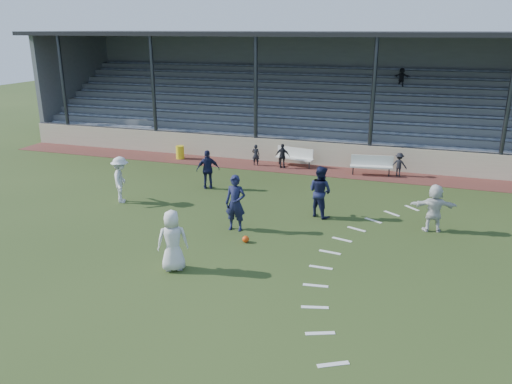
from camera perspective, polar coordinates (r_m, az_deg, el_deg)
ground at (r=15.83m, az=-2.83°, el=-7.18°), size 90.00×90.00×0.00m
cinder_track at (r=25.31m, az=5.63°, el=2.61°), size 34.00×2.00×0.02m
retaining_wall at (r=26.16m, az=6.17°, el=4.44°), size 34.00×0.18×1.20m
bench_left at (r=25.71m, az=4.45°, el=4.21°), size 2.04×0.86×0.95m
bench_right at (r=24.69m, az=13.08°, el=3.20°), size 2.04×0.73×0.95m
trash_bin at (r=27.47m, az=-8.67°, el=4.51°), size 0.44×0.44×0.71m
football at (r=16.64m, az=-1.20°, el=-5.41°), size 0.23×0.23×0.23m
player_white_lead at (r=14.72m, az=-9.51°, el=-5.51°), size 1.07×0.94×1.84m
player_navy_lead at (r=17.35m, az=-2.36°, el=-1.28°), size 0.74×0.50×2.00m
player_navy_mid at (r=18.77m, az=7.33°, el=0.05°), size 1.18×1.09×1.96m
player_white_wing at (r=20.91m, az=-15.18°, el=1.36°), size 1.16×1.41×1.90m
player_navy_wing at (r=22.05m, az=-5.51°, el=2.57°), size 1.10×0.84×1.73m
player_white_back at (r=18.37m, az=19.69°, el=-1.72°), size 1.65×0.79×1.71m
sub_left_near at (r=25.77m, az=-0.02°, el=4.26°), size 0.41×0.28×1.10m
sub_left_far at (r=25.28m, az=3.06°, el=4.13°), size 0.74×0.35×1.24m
sub_right at (r=24.83m, az=16.04°, el=3.05°), size 0.78×0.52×1.13m
grandstand at (r=30.39m, az=8.19°, el=9.36°), size 34.60×9.00×6.61m
penalty_arc at (r=14.99m, az=12.26°, el=-9.10°), size 3.89×14.63×0.01m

